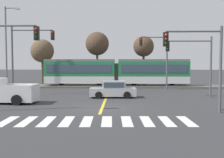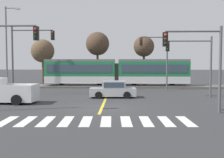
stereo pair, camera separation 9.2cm
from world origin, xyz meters
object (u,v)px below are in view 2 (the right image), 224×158
bare_tree_far_west (43,51)px  street_lamp_west (7,43)px  pickup_truck (1,93)px  traffic_light_mid_right (195,57)px  bare_tree_west (98,44)px  traffic_light_far_right (158,53)px  traffic_light_near_right (200,55)px  light_rail_tram (117,71)px  traffic_light_near_left (2,50)px  bare_tree_east (144,47)px  sedan_crossing (113,90)px  traffic_light_mid_left (26,49)px

bare_tree_far_west → street_lamp_west: bearing=-102.8°
pickup_truck → traffic_light_mid_right: 17.13m
bare_tree_west → traffic_light_far_right: bearing=-48.3°
traffic_light_near_right → traffic_light_mid_right: (1.79, 8.11, 0.04)m
light_rail_tram → traffic_light_far_right: size_ratio=2.81×
traffic_light_near_left → bare_tree_east: size_ratio=0.89×
traffic_light_near_left → traffic_light_mid_right: bearing=28.6°
traffic_light_mid_right → street_lamp_west: bearing=159.9°
traffic_light_near_right → traffic_light_far_right: 14.42m
traffic_light_mid_right → bare_tree_east: bearing=104.3°
traffic_light_near_left → traffic_light_far_right: (12.05, 14.22, 0.25)m
traffic_light_near_left → traffic_light_far_right: size_ratio=0.94×
traffic_light_far_right → bare_tree_east: bare_tree_east is taller
traffic_light_far_right → bare_tree_far_west: bare_tree_far_west is taller
light_rail_tram → traffic_light_near_left: size_ratio=3.00×
traffic_light_far_right → sedan_crossing: bearing=-126.2°
bare_tree_west → traffic_light_near_right: bearing=-69.9°
bare_tree_east → light_rail_tram: bearing=-137.2°
pickup_truck → bare_tree_east: bare_tree_east is taller
bare_tree_far_west → bare_tree_east: bearing=-7.6°
traffic_light_mid_left → traffic_light_mid_right: size_ratio=1.21×
sedan_crossing → traffic_light_near_right: 9.95m
light_rail_tram → street_lamp_west: (-13.19, -2.88, 3.46)m
sedan_crossing → traffic_light_near_right: bearing=-52.8°
pickup_truck → street_lamp_west: bearing=109.6°
light_rail_tram → sedan_crossing: 11.05m
traffic_light_mid_left → traffic_light_near_right: bearing=-32.6°
bare_tree_far_west → bare_tree_west: bearing=-6.6°
traffic_light_mid_right → traffic_light_far_right: traffic_light_far_right is taller
sedan_crossing → traffic_light_near_left: 10.73m
light_rail_tram → traffic_light_far_right: 6.73m
pickup_truck → traffic_light_near_right: 15.26m
sedan_crossing → bare_tree_west: bearing=99.9°
street_lamp_west → bare_tree_east: size_ratio=1.43×
traffic_light_mid_right → pickup_truck: bearing=-165.0°
sedan_crossing → pickup_truck: pickup_truck is taller
traffic_light_near_left → traffic_light_near_right: size_ratio=1.12×
traffic_light_mid_left → traffic_light_mid_right: (16.07, -1.03, -0.73)m
traffic_light_far_right → bare_tree_far_west: size_ratio=0.99×
bare_tree_east → street_lamp_west: bearing=-159.4°
light_rail_tram → pickup_truck: (-8.95, -14.79, -1.21)m
traffic_light_near_right → bare_tree_far_west: size_ratio=0.83×
traffic_light_mid_left → sedan_crossing: bearing=-10.5°
street_lamp_west → traffic_light_mid_right: bearing=-20.1°
sedan_crossing → traffic_light_far_right: bearing=53.8°
street_lamp_west → bare_tree_west: (10.30, 7.44, 0.38)m
light_rail_tram → street_lamp_west: 13.94m
sedan_crossing → traffic_light_mid_left: 9.48m
bare_tree_west → pickup_truck: bearing=-107.4°
traffic_light_far_right → bare_tree_east: (-1.04, 7.64, 1.14)m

